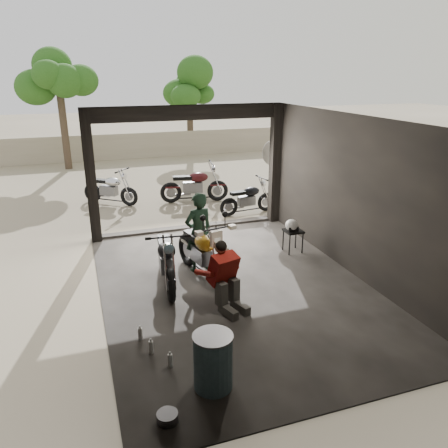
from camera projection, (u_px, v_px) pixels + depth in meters
ground at (234, 287)px, 8.49m from camera, size 80.00×80.00×0.00m
garage at (225, 216)px, 8.55m from camera, size 7.00×7.13×3.20m
boundary_wall at (134, 146)px, 20.79m from camera, size 18.00×0.30×1.20m
tree_left at (57, 70)px, 17.41m from camera, size 2.20×2.20×5.60m
tree_right at (189, 80)px, 20.66m from camera, size 2.20×2.20×5.00m
main_bike at (202, 249)px, 8.68m from camera, size 1.12×2.00×1.26m
left_bike at (166, 256)px, 8.42m from camera, size 0.92×1.85×1.21m
outside_bike_a at (110, 186)px, 13.60m from camera, size 1.74×1.59×1.14m
outside_bike_b at (194, 183)px, 13.78m from camera, size 1.98×1.07×1.27m
outside_bike_c at (248, 196)px, 12.67m from camera, size 1.62×0.81×1.05m
rider at (199, 233)px, 8.92m from camera, size 0.70×0.54×1.69m
mechanic at (228, 279)px, 7.49m from camera, size 0.83×0.98×1.20m
stool at (293, 233)px, 9.96m from camera, size 0.39×0.39×0.54m
helmet at (292, 225)px, 9.86m from camera, size 0.36×0.37×0.27m
oil_drum at (213, 362)px, 5.67m from camera, size 0.62×0.62×0.79m
sign_post at (274, 165)px, 12.20m from camera, size 0.73×0.08×2.20m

